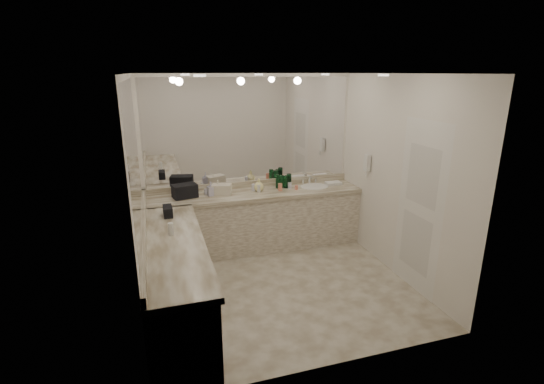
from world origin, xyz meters
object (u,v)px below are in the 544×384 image
object	(u,v)px
soap_bottle_a	(218,187)
sink	(314,187)
wall_phone	(367,163)
hand_towel	(333,183)
cream_cosmetic_case	(222,189)
soap_bottle_c	(259,185)
black_toiletry_bag	(185,191)
soap_bottle_b	(211,189)

from	to	relation	value
soap_bottle_a	sink	bearing A→B (deg)	-3.15
wall_phone	sink	bearing A→B (deg)	140.43
wall_phone	hand_towel	distance (m)	0.74
cream_cosmetic_case	hand_towel	world-z (taller)	cream_cosmetic_case
soap_bottle_a	soap_bottle_c	size ratio (longest dim) A/B	1.04
cream_cosmetic_case	hand_towel	xyz separation A→B (m)	(1.80, 0.01, -0.06)
soap_bottle_c	black_toiletry_bag	bearing A→B (deg)	-179.87
hand_towel	soap_bottle_b	xyz separation A→B (m)	(-1.95, -0.02, 0.08)
wall_phone	hand_towel	xyz separation A→B (m)	(-0.26, 0.54, -0.43)
soap_bottle_c	soap_bottle_a	bearing A→B (deg)	175.84
soap_bottle_b	soap_bottle_c	xyz separation A→B (m)	(0.72, 0.02, -0.01)
black_toiletry_bag	hand_towel	distance (m)	2.32
soap_bottle_b	wall_phone	bearing A→B (deg)	-13.08
cream_cosmetic_case	soap_bottle_a	size ratio (longest dim) A/B	1.36
sink	soap_bottle_b	distance (m)	1.61
soap_bottle_b	soap_bottle_c	world-z (taller)	soap_bottle_b
sink	cream_cosmetic_case	world-z (taller)	cream_cosmetic_case
hand_towel	soap_bottle_b	distance (m)	1.96
soap_bottle_a	soap_bottle_c	xyz separation A→B (m)	(0.61, -0.04, -0.00)
hand_towel	soap_bottle_c	bearing A→B (deg)	179.96
soap_bottle_b	soap_bottle_c	distance (m)	0.72
soap_bottle_a	cream_cosmetic_case	bearing A→B (deg)	-54.08
wall_phone	black_toiletry_bag	xyz separation A→B (m)	(-2.58, 0.54, -0.35)
cream_cosmetic_case	soap_bottle_a	world-z (taller)	soap_bottle_a
wall_phone	soap_bottle_b	world-z (taller)	wall_phone
cream_cosmetic_case	hand_towel	size ratio (longest dim) A/B	1.14
wall_phone	soap_bottle_a	world-z (taller)	wall_phone
wall_phone	soap_bottle_c	size ratio (longest dim) A/B	1.24
wall_phone	soap_bottle_a	bearing A→B (deg)	164.52
hand_towel	soap_bottle_b	world-z (taller)	soap_bottle_b
wall_phone	hand_towel	size ratio (longest dim) A/B	0.99
wall_phone	soap_bottle_b	distance (m)	2.30
soap_bottle_a	hand_towel	bearing A→B (deg)	-1.41
hand_towel	soap_bottle_b	size ratio (longest dim) A/B	1.16
soap_bottle_c	cream_cosmetic_case	bearing A→B (deg)	-178.40
black_toiletry_bag	soap_bottle_b	bearing A→B (deg)	-3.21
wall_phone	soap_bottle_b	size ratio (longest dim) A/B	1.15
soap_bottle_a	soap_bottle_b	distance (m)	0.13
sink	soap_bottle_c	world-z (taller)	soap_bottle_c
soap_bottle_a	wall_phone	bearing A→B (deg)	-15.48
sink	cream_cosmetic_case	size ratio (longest dim) A/B	1.60
hand_towel	sink	bearing A→B (deg)	-173.84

